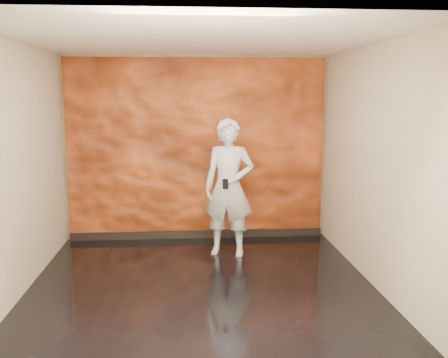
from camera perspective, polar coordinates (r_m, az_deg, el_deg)
room at (r=5.68m, az=-2.67°, el=1.46°), size 4.02×4.02×2.81m
feature_wall at (r=7.62m, az=-3.13°, el=3.36°), size 3.90×0.06×2.75m
baseboard at (r=7.84m, az=-3.04°, el=-6.31°), size 3.90×0.04×0.12m
man at (r=6.85m, az=0.54°, el=-0.99°), size 0.78×0.62×1.89m
phone at (r=6.60m, az=0.16°, el=-0.58°), size 0.07×0.04×0.14m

